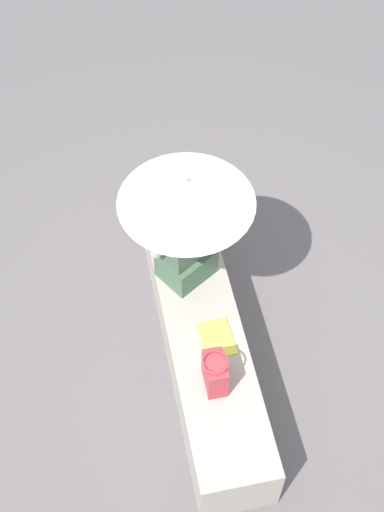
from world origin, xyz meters
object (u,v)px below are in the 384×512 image
parasol (186,191)px  magazine (217,339)px  person_seated (186,238)px  handbag_black (215,373)px

parasol → magazine: parasol is taller
magazine → person_seated: bearing=-174.5°
handbag_black → magazine: (-0.30, 0.08, -0.13)m
handbag_black → parasol: bearing=-179.1°
person_seated → handbag_black: (0.86, 0.01, -0.25)m
person_seated → magazine: 0.68m
handbag_black → magazine: 0.34m
person_seated → parasol: (0.05, -0.00, 0.50)m
handbag_black → magazine: handbag_black is taller
parasol → person_seated: bearing=175.3°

